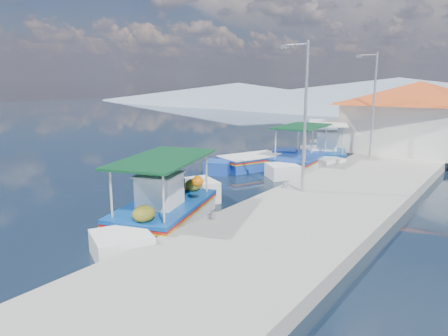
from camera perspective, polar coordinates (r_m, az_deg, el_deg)
The scene contains 10 objects.
ground at distance 18.52m, azimuth -5.18°, elevation -3.78°, with size 160.00×160.00×0.00m, color black.
quay at distance 20.82m, azimuth 18.58°, elevation -1.88°, with size 5.00×44.00×0.50m, color gray.
bollards at distance 20.74m, azimuth 12.50°, elevation -0.44°, with size 0.20×17.20×0.30m.
main_caique at distance 14.99m, azimuth -7.85°, elevation -5.66°, with size 3.97×7.67×2.66m.
caique_green_canopy at distance 24.27m, azimuth 10.54°, elevation 0.87°, with size 2.53×7.31×2.74m.
caique_blue_hull at distance 23.97m, azimuth 3.93°, elevation 0.69°, with size 3.48×6.13×1.17m.
caique_far at distance 26.87m, azimuth 13.85°, elevation 1.99°, with size 4.11×7.04×2.67m.
harbor_building at distance 29.02m, azimuth 24.93°, elevation 6.50°, with size 10.49×10.49×4.40m.
lamp_post_near at distance 17.05m, azimuth 10.77°, elevation 7.85°, with size 1.21×0.14×6.00m.
lamp_post_far at distance 25.47m, azimuth 19.58°, elevation 8.72°, with size 1.21×0.14×6.00m.
Camera 1 is at (11.76, -13.38, 5.07)m, focal length 33.50 mm.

